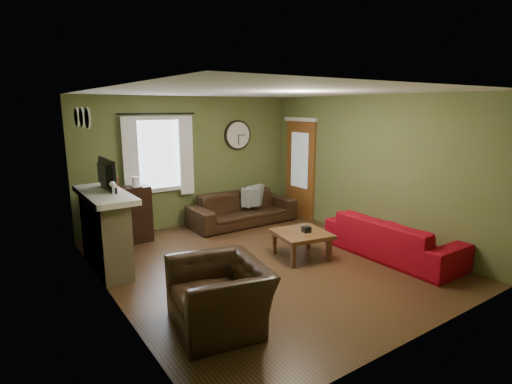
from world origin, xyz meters
TOP-DOWN VIEW (x-y plane):
  - floor at (0.00, 0.00)m, footprint 4.60×5.20m
  - ceiling at (0.00, 0.00)m, footprint 4.60×5.20m
  - wall_left at (-2.30, 0.00)m, footprint 0.00×5.20m
  - wall_right at (2.30, 0.00)m, footprint 0.00×5.20m
  - wall_back at (0.00, 2.60)m, footprint 4.60×0.00m
  - wall_front at (0.00, -2.60)m, footprint 4.60×0.00m
  - fireplace at (-2.10, 1.15)m, footprint 0.40×1.40m
  - firebox at (-1.91, 1.15)m, footprint 0.04×0.60m
  - mantel at (-2.07, 1.15)m, footprint 0.58×1.60m
  - tv at (-2.05, 1.30)m, footprint 0.08×0.60m
  - tv_screen at (-1.97, 1.30)m, footprint 0.02×0.62m
  - medallion_left at (-2.28, 0.80)m, footprint 0.28×0.28m
  - medallion_mid at (-2.28, 1.15)m, footprint 0.28×0.28m
  - medallion_right at (-2.28, 1.50)m, footprint 0.28×0.28m
  - window_pane at (-0.70, 2.58)m, footprint 1.00×0.02m
  - curtain_rod at (-0.70, 2.48)m, footprint 0.03×0.03m
  - curtain_left at (-1.25, 2.48)m, footprint 0.28×0.04m
  - curtain_right at (-0.15, 2.48)m, footprint 0.28×0.04m
  - wall_clock at (1.10, 2.55)m, footprint 0.64×0.06m
  - door at (2.27, 1.85)m, footprint 0.05×0.90m
  - bookshelf at (-1.50, 2.15)m, footprint 0.85×0.36m
  - book at (-1.37, 2.11)m, footprint 0.17×0.23m
  - sofa_brown at (0.86, 2.01)m, footprint 2.23×0.87m
  - pillow_left at (1.03, 1.97)m, footprint 0.40×0.26m
  - pillow_right at (1.17, 2.04)m, footprint 0.46×0.25m
  - sofa_red at (1.85, -0.95)m, footprint 0.86×2.21m
  - armchair at (-1.49, -1.20)m, footprint 1.15×1.26m
  - coffee_table at (0.61, -0.14)m, footprint 0.94×0.94m
  - tissue_box at (0.67, -0.20)m, footprint 0.14×0.14m
  - wine_glass_a at (-2.05, 0.66)m, footprint 0.07×0.07m
  - wine_glass_b at (-2.05, 0.74)m, footprint 0.07×0.07m

SIDE VIEW (x-z plane):
  - floor at x=0.00m, z-range 0.00..0.00m
  - coffee_table at x=0.61m, z-range 0.00..0.43m
  - firebox at x=-1.91m, z-range 0.02..0.57m
  - sofa_red at x=1.85m, z-range 0.00..0.64m
  - sofa_brown at x=0.86m, z-range 0.00..0.65m
  - armchair at x=-1.49m, z-range 0.00..0.72m
  - tissue_box at x=0.67m, z-range 0.35..0.45m
  - bookshelf at x=-1.50m, z-range 0.00..1.01m
  - fireplace at x=-2.10m, z-range 0.00..1.10m
  - pillow_left at x=1.03m, z-range 0.36..0.74m
  - pillow_right at x=1.17m, z-range 0.33..0.77m
  - book at x=-1.37m, z-range 0.95..0.97m
  - door at x=2.27m, z-range 0.00..2.10m
  - mantel at x=-2.07m, z-range 1.10..1.18m
  - wine_glass_a at x=-2.05m, z-range 1.18..1.38m
  - wine_glass_b at x=-2.05m, z-range 1.18..1.39m
  - wall_left at x=-2.30m, z-range 0.00..2.60m
  - wall_right at x=2.30m, z-range 0.00..2.60m
  - wall_back at x=0.00m, z-range 0.00..2.60m
  - wall_front at x=0.00m, z-range 0.00..2.60m
  - tv at x=-2.05m, z-range 1.18..1.53m
  - tv_screen at x=-1.97m, z-range 1.23..1.59m
  - curtain_left at x=-1.25m, z-range 0.67..2.23m
  - curtain_right at x=-0.15m, z-range 0.67..2.23m
  - window_pane at x=-0.70m, z-range 0.85..2.15m
  - wall_clock at x=1.10m, z-range 1.48..2.12m
  - medallion_left at x=-2.28m, z-range 2.24..2.26m
  - medallion_mid at x=-2.28m, z-range 2.24..2.26m
  - medallion_right at x=-2.28m, z-range 2.24..2.26m
  - curtain_rod at x=-0.70m, z-range 1.52..3.02m
  - ceiling at x=0.00m, z-range 2.60..2.60m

